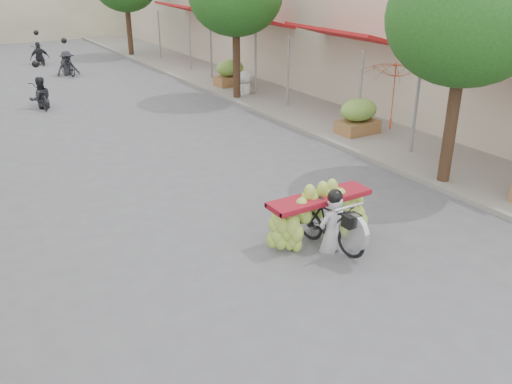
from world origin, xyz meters
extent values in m
plane|color=#535358|center=(0.00, 0.00, 0.00)|extent=(120.00, 120.00, 0.00)
cube|color=gray|center=(7.00, 15.00, 0.06)|extent=(4.00, 60.00, 0.12)
cube|color=beige|center=(12.00, 14.00, 3.00)|extent=(8.00, 40.00, 6.00)
cube|color=#A71618|center=(7.12, 4.00, 2.75)|extent=(1.77, 4.20, 0.53)
cylinder|color=slate|center=(6.30, 5.90, 1.27)|extent=(0.08, 0.08, 2.55)
cube|color=#A71618|center=(7.12, 10.00, 2.75)|extent=(1.77, 4.20, 0.53)
cylinder|color=slate|center=(6.30, 8.10, 1.27)|extent=(0.08, 0.08, 2.55)
cylinder|color=slate|center=(6.30, 11.90, 1.27)|extent=(0.08, 0.08, 2.55)
cube|color=#A71618|center=(7.12, 16.00, 2.75)|extent=(1.77, 4.20, 0.53)
cylinder|color=slate|center=(6.30, 14.10, 1.27)|extent=(0.08, 0.08, 2.55)
cylinder|color=slate|center=(6.30, 17.90, 1.27)|extent=(0.08, 0.08, 2.55)
cube|color=#A71618|center=(7.12, 22.00, 2.75)|extent=(1.77, 4.20, 0.53)
cylinder|color=slate|center=(6.30, 20.10, 1.27)|extent=(0.08, 0.08, 2.55)
cylinder|color=slate|center=(6.30, 23.90, 1.27)|extent=(0.08, 0.08, 2.55)
cylinder|color=#3A2719|center=(5.40, 4.00, 1.60)|extent=(0.28, 0.28, 3.20)
ellipsoid|color=#1D5017|center=(5.40, 4.00, 3.80)|extent=(3.40, 3.40, 2.90)
cylinder|color=#3A2719|center=(5.40, 14.00, 1.60)|extent=(0.28, 0.28, 3.20)
cylinder|color=#3A2719|center=(5.40, 26.00, 1.60)|extent=(0.28, 0.28, 3.20)
cube|color=brown|center=(6.20, 8.00, 0.37)|extent=(1.20, 0.80, 0.50)
ellipsoid|color=#6F9F3C|center=(6.20, 8.00, 0.95)|extent=(1.20, 0.88, 0.66)
cube|color=brown|center=(6.20, 16.00, 0.37)|extent=(1.20, 0.80, 0.50)
ellipsoid|color=#6F9F3C|center=(6.20, 16.00, 0.95)|extent=(1.20, 0.88, 0.66)
imported|color=black|center=(1.15, 2.95, 0.47)|extent=(0.78, 1.67, 0.95)
cylinder|color=silver|center=(1.15, 2.30, 0.62)|extent=(0.10, 0.66, 0.66)
cube|color=black|center=(1.15, 2.40, 0.80)|extent=(0.28, 0.22, 0.22)
cylinder|color=silver|center=(1.15, 2.50, 1.02)|extent=(0.60, 0.05, 0.05)
cube|color=maroon|center=(1.15, 3.30, 0.88)|extent=(2.06, 0.55, 0.10)
imported|color=silver|center=(1.15, 2.90, 1.10)|extent=(0.58, 0.43, 1.60)
sphere|color=black|center=(1.15, 2.87, 1.87)|extent=(0.28, 0.28, 0.28)
imported|color=#B03317|center=(5.97, 6.38, 2.53)|extent=(2.08, 2.08, 1.86)
imported|color=silver|center=(5.96, 14.33, 0.99)|extent=(0.99, 0.93, 1.74)
imported|color=black|center=(-1.25, 16.61, 0.43)|extent=(0.61, 1.54, 0.86)
imported|color=#24252C|center=(-1.25, 16.61, 1.12)|extent=(0.80, 0.50, 1.65)
sphere|color=black|center=(-1.25, 16.61, 1.58)|extent=(0.26, 0.26, 0.26)
imported|color=black|center=(1.05, 22.30, 0.51)|extent=(0.72, 1.79, 1.02)
imported|color=#24252C|center=(1.05, 22.30, 1.12)|extent=(1.12, 0.69, 1.65)
sphere|color=black|center=(1.05, 22.30, 1.58)|extent=(0.26, 0.26, 0.26)
imported|color=black|center=(0.56, 26.10, 0.44)|extent=(0.65, 1.58, 0.87)
imported|color=#24252C|center=(0.56, 26.10, 1.12)|extent=(0.99, 0.59, 1.65)
sphere|color=black|center=(0.56, 26.10, 1.58)|extent=(0.26, 0.26, 0.26)
camera|label=1|loc=(-4.61, -3.92, 4.92)|focal=38.00mm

